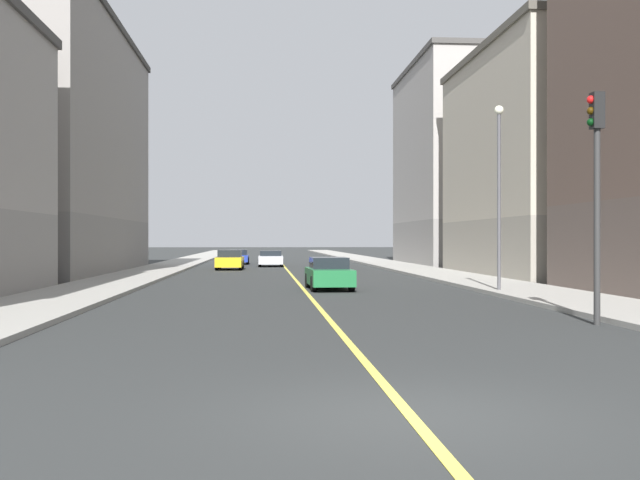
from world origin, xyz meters
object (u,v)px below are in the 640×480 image
Objects in this scene: traffic_light_left_near at (596,174)px; car_blue at (238,257)px; car_green at (329,274)px; building_left_mid at (547,162)px; building_left_far at (458,165)px; car_silver at (271,259)px; building_right_midblock at (53,148)px; street_lamp_left_near at (499,178)px; car_yellow at (230,260)px.

traffic_light_left_near is 48.35m from car_blue.
car_green is 1.02× the size of car_blue.
building_left_mid is 4.12× the size of car_green.
building_left_far reaches higher than car_silver.
building_left_mid reaches higher than car_blue.
building_right_midblock reaches higher than car_silver.
street_lamp_left_near is 8.03m from car_green.
building_left_far is 22.19m from car_yellow.
street_lamp_left_near is (-7.22, -33.48, -3.88)m from building_left_far.
building_right_midblock is 13.92m from car_yellow.
traffic_light_left_near is at bearing -68.46° from car_green.
building_left_mid is 19.88m from building_left_far.
street_lamp_left_near reaches higher than traffic_light_left_near.
building_left_mid is 26.05m from traffic_light_left_near.
building_left_far is 0.70× the size of building_right_midblock.
street_lamp_left_near is 27.23m from car_yellow.
building_left_far is 4.04× the size of car_silver.
building_right_midblock is 6.23× the size of car_yellow.
building_left_mid is 29.98m from building_right_midblock.
building_left_far reaches higher than building_left_mid.
building_left_far is 4.34× the size of car_yellow.
building_right_midblock is (-29.45, -14.31, -0.56)m from building_left_far.
car_yellow is at bearing -115.65° from car_silver.
car_silver is (2.71, -5.77, -0.00)m from car_blue.
car_silver is at bearing 94.40° from car_green.
car_yellow is at bearing 25.95° from building_right_midblock.
car_yellow is 6.78m from car_silver.
car_green is (-13.66, -10.82, -5.93)m from building_left_mid.
building_left_far is 32.74m from building_right_midblock.
building_left_far is at bearing 25.90° from car_yellow.
building_left_far reaches higher than car_blue.
building_left_mid is 23.83m from car_silver.
building_left_far is at bearing 10.68° from car_silver.
building_left_far is 34.41m from car_green.
car_silver is (-15.78, -2.98, -7.78)m from building_left_far.
car_yellow is at bearing -91.09° from car_blue.
car_blue is at bearing 115.15° from car_silver.
car_yellow reaches higher than car_green.
car_yellow is 0.93× the size of car_silver.
street_lamp_left_near is at bearing -117.83° from building_left_mid.
car_green is (15.79, -16.31, -7.17)m from building_right_midblock.
car_blue is at bearing 98.23° from car_green.
street_lamp_left_near is 1.75× the size of car_blue.
car_yellow is 11.89m from car_blue.
traffic_light_left_near is 10.95m from street_lamp_left_near.
building_left_mid is 4.19× the size of car_blue.
car_yellow is at bearing -154.10° from building_left_far.
building_left_mid is 3.01× the size of traffic_light_left_near.
building_left_mid is at bearing 38.40° from car_green.
car_blue is 6.38m from car_silver.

